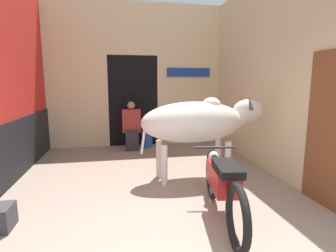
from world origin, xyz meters
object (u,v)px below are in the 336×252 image
cow (200,122)px  plastic_stool (147,139)px  shopkeeper_seated (132,125)px  motorcycle_near (223,184)px

cow → plastic_stool: size_ratio=5.73×
shopkeeper_seated → cow: bearing=-64.4°
motorcycle_near → plastic_stool: motorcycle_near is taller
motorcycle_near → shopkeeper_seated: shopkeeper_seated is taller
motorcycle_near → plastic_stool: bearing=97.3°
cow → shopkeeper_seated: size_ratio=1.85×
shopkeeper_seated → motorcycle_near: bearing=-76.0°
cow → motorcycle_near: (-0.15, -1.43, -0.55)m
shopkeeper_seated → plastic_stool: shopkeeper_seated is taller
shopkeeper_seated → plastic_stool: bearing=25.1°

